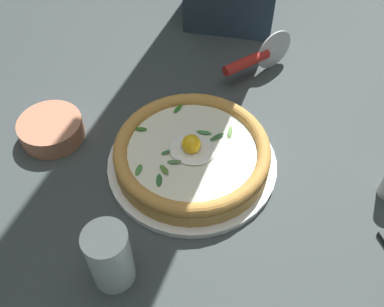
{
  "coord_description": "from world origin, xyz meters",
  "views": [
    {
      "loc": [
        -0.19,
        0.44,
        0.61
      ],
      "look_at": [
        0.01,
        -0.01,
        0.03
      ],
      "focal_mm": 41.2,
      "sensor_mm": 36.0,
      "label": 1
    }
  ],
  "objects_px": {
    "drinking_glass": "(111,260)",
    "pizza_cutter": "(255,58)",
    "pizza": "(192,152)",
    "side_bowl": "(51,129)"
  },
  "relations": [
    {
      "from": "pizza_cutter",
      "to": "drinking_glass",
      "type": "bearing_deg",
      "value": 85.7
    },
    {
      "from": "side_bowl",
      "to": "drinking_glass",
      "type": "xyz_separation_m",
      "value": [
        -0.25,
        0.19,
        0.03
      ]
    },
    {
      "from": "pizza",
      "to": "side_bowl",
      "type": "height_order",
      "value": "pizza"
    },
    {
      "from": "pizza",
      "to": "drinking_glass",
      "type": "distance_m",
      "value": 0.24
    },
    {
      "from": "side_bowl",
      "to": "drinking_glass",
      "type": "bearing_deg",
      "value": 141.98
    },
    {
      "from": "drinking_glass",
      "to": "side_bowl",
      "type": "bearing_deg",
      "value": -38.02
    },
    {
      "from": "pizza",
      "to": "side_bowl",
      "type": "bearing_deg",
      "value": 9.09
    },
    {
      "from": "drinking_glass",
      "to": "pizza_cutter",
      "type": "bearing_deg",
      "value": -94.3
    },
    {
      "from": "pizza",
      "to": "side_bowl",
      "type": "relative_size",
      "value": 2.3
    },
    {
      "from": "pizza_cutter",
      "to": "pizza",
      "type": "bearing_deg",
      "value": 86.14
    }
  ]
}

